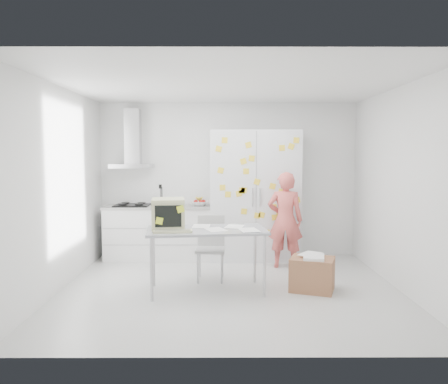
{
  "coord_description": "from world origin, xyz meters",
  "views": [
    {
      "loc": [
        -0.1,
        -5.74,
        1.81
      ],
      "look_at": [
        -0.08,
        0.69,
        1.24
      ],
      "focal_mm": 35.0,
      "sensor_mm": 36.0,
      "label": 1
    }
  ],
  "objects_px": {
    "person": "(285,220)",
    "desk": "(182,221)",
    "cardboard_box": "(312,274)",
    "chair": "(211,244)"
  },
  "relations": [
    {
      "from": "person",
      "to": "desk",
      "type": "xyz_separation_m",
      "value": [
        -1.52,
        -1.21,
        0.17
      ]
    },
    {
      "from": "person",
      "to": "desk",
      "type": "bearing_deg",
      "value": 47.57
    },
    {
      "from": "person",
      "to": "cardboard_box",
      "type": "bearing_deg",
      "value": 108.32
    },
    {
      "from": "person",
      "to": "chair",
      "type": "height_order",
      "value": "person"
    },
    {
      "from": "desk",
      "to": "chair",
      "type": "bearing_deg",
      "value": 51.55
    },
    {
      "from": "desk",
      "to": "person",
      "type": "bearing_deg",
      "value": 31.79
    },
    {
      "from": "cardboard_box",
      "to": "person",
      "type": "bearing_deg",
      "value": 99.28
    },
    {
      "from": "chair",
      "to": "cardboard_box",
      "type": "height_order",
      "value": "chair"
    },
    {
      "from": "person",
      "to": "desk",
      "type": "relative_size",
      "value": 0.94
    },
    {
      "from": "cardboard_box",
      "to": "desk",
      "type": "bearing_deg",
      "value": -179.45
    }
  ]
}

